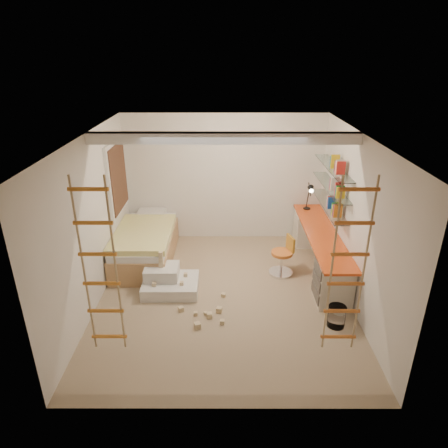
{
  "coord_description": "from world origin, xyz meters",
  "views": [
    {
      "loc": [
        0.01,
        -5.52,
        3.71
      ],
      "look_at": [
        0.0,
        0.3,
        1.15
      ],
      "focal_mm": 32.0,
      "sensor_mm": 36.0,
      "label": 1
    }
  ],
  "objects_px": {
    "bed": "(146,244)",
    "swivel_chair": "(283,260)",
    "desk": "(319,249)",
    "play_platform": "(168,282)"
  },
  "relations": [
    {
      "from": "bed",
      "to": "swivel_chair",
      "type": "distance_m",
      "value": 2.58
    },
    {
      "from": "bed",
      "to": "swivel_chair",
      "type": "height_order",
      "value": "swivel_chair"
    },
    {
      "from": "desk",
      "to": "swivel_chair",
      "type": "distance_m",
      "value": 0.71
    },
    {
      "from": "desk",
      "to": "play_platform",
      "type": "distance_m",
      "value": 2.75
    },
    {
      "from": "swivel_chair",
      "to": "desk",
      "type": "bearing_deg",
      "value": 13.44
    },
    {
      "from": "swivel_chair",
      "to": "play_platform",
      "type": "bearing_deg",
      "value": -164.98
    },
    {
      "from": "bed",
      "to": "swivel_chair",
      "type": "xyz_separation_m",
      "value": [
        2.52,
        -0.53,
        -0.06
      ]
    },
    {
      "from": "bed",
      "to": "play_platform",
      "type": "relative_size",
      "value": 2.19
    },
    {
      "from": "swivel_chair",
      "to": "play_platform",
      "type": "distance_m",
      "value": 2.04
    },
    {
      "from": "desk",
      "to": "play_platform",
      "type": "relative_size",
      "value": 3.07
    }
  ]
}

